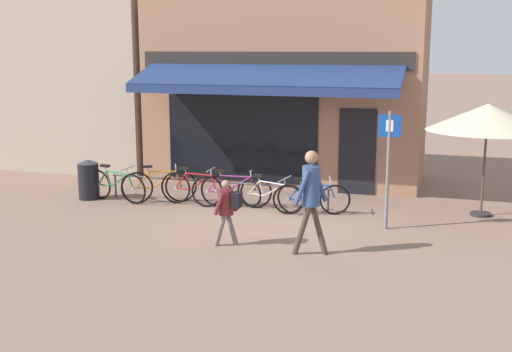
{
  "coord_description": "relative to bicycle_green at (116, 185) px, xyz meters",
  "views": [
    {
      "loc": [
        3.68,
        -12.64,
        3.54
      ],
      "look_at": [
        -0.05,
        -0.82,
        1.05
      ],
      "focal_mm": 45.0,
      "sensor_mm": 36.0,
      "label": 1
    }
  ],
  "objects": [
    {
      "name": "bicycle_red",
      "position": [
        1.9,
        0.26,
        0.01
      ],
      "size": [
        1.73,
        0.52,
        0.88
      ],
      "rotation": [
        0.02,
        0.0,
        0.0
      ],
      "color": "black",
      "rests_on": "ground_plane"
    },
    {
      "name": "bicycle_orange",
      "position": [
        1.01,
        0.22,
        0.01
      ],
      "size": [
        1.6,
        0.87,
        0.88
      ],
      "rotation": [
        -0.05,
        0.0,
        0.47
      ],
      "color": "black",
      "rests_on": "ground_plane"
    },
    {
      "name": "litter_bin",
      "position": [
        -0.75,
        0.07,
        0.09
      ],
      "size": [
        0.5,
        0.5,
        0.95
      ],
      "color": "black",
      "rests_on": "ground_plane"
    },
    {
      "name": "pedestrian_adult",
      "position": [
        5.2,
        -2.44,
        0.75
      ],
      "size": [
        0.62,
        0.47,
        1.84
      ],
      "rotation": [
        0.0,
        0.0,
        3.07
      ],
      "color": "#47382D",
      "rests_on": "ground_plane"
    },
    {
      "name": "bike_rack_rail",
      "position": [
        2.37,
        0.36,
        0.11
      ],
      "size": [
        5.27,
        0.04,
        0.57
      ],
      "color": "#47494F",
      "rests_on": "ground_plane"
    },
    {
      "name": "neighbour_building",
      "position": [
        -3.8,
        4.48,
        2.17
      ],
      "size": [
        6.08,
        4.0,
        5.12
      ],
      "color": "tan",
      "rests_on": "ground_plane"
    },
    {
      "name": "pedestrian_child",
      "position": [
        3.65,
        -2.39,
        0.37
      ],
      "size": [
        0.49,
        0.46,
        1.22
      ],
      "rotation": [
        0.0,
        0.0,
        3.15
      ],
      "color": "slate",
      "rests_on": "ground_plane"
    },
    {
      "name": "shop_front",
      "position": [
        3.06,
        3.96,
        2.4
      ],
      "size": [
        7.25,
        4.45,
        5.59
      ],
      "color": "#9E7056",
      "rests_on": "ground_plane"
    },
    {
      "name": "bicycle_silver",
      "position": [
        3.65,
        0.28,
        -0.03
      ],
      "size": [
        1.68,
        0.71,
        0.81
      ],
      "rotation": [
        0.1,
        0.0,
        -0.29
      ],
      "color": "black",
      "rests_on": "ground_plane"
    },
    {
      "name": "ground_plane",
      "position": [
        3.84,
        -0.29,
        -0.39
      ],
      "size": [
        160.0,
        160.0,
        0.0
      ],
      "primitive_type": "plane",
      "color": "#846656"
    },
    {
      "name": "cafe_parasol",
      "position": [
        8.11,
        1.24,
        1.72
      ],
      "size": [
        2.52,
        2.52,
        2.4
      ],
      "color": "#4C3D2D",
      "rests_on": "ground_plane"
    },
    {
      "name": "bicycle_blue",
      "position": [
        4.62,
        0.21,
        -0.02
      ],
      "size": [
        1.64,
        0.59,
        0.82
      ],
      "rotation": [
        0.06,
        0.0,
        0.26
      ],
      "color": "black",
      "rests_on": "ground_plane"
    },
    {
      "name": "bicycle_green",
      "position": [
        0.0,
        0.0,
        0.0
      ],
      "size": [
        1.76,
        0.63,
        0.88
      ],
      "rotation": [
        0.09,
        0.0,
        -0.21
      ],
      "color": "black",
      "rests_on": "ground_plane"
    },
    {
      "name": "parking_sign",
      "position": [
        6.28,
        -0.43,
        1.05
      ],
      "size": [
        0.44,
        0.07,
        2.34
      ],
      "color": "slate",
      "rests_on": "ground_plane"
    },
    {
      "name": "bicycle_purple",
      "position": [
        2.75,
        0.32,
        -0.0
      ],
      "size": [
        1.82,
        0.66,
        0.88
      ],
      "rotation": [
        -0.13,
        0.0,
        0.21
      ],
      "color": "black",
      "rests_on": "ground_plane"
    }
  ]
}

